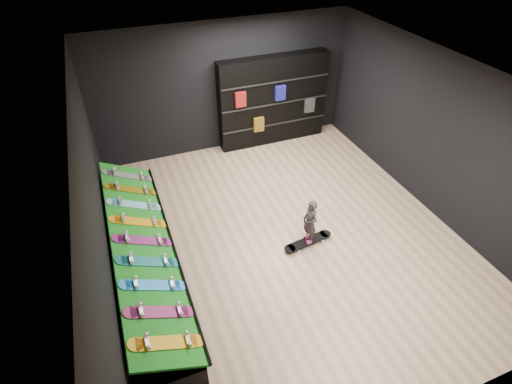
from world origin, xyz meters
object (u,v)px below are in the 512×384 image
object	(u,v)px
back_shelving	(273,101)
floor_skateboard	(308,242)
child	(309,230)
display_rack	(144,263)

from	to	relation	value
back_shelving	floor_skateboard	bearing A→B (deg)	-103.21
back_shelving	floor_skateboard	distance (m)	3.94
back_shelving	child	xyz separation A→B (m)	(-0.87, -3.70, -0.71)
display_rack	back_shelving	world-z (taller)	back_shelving
back_shelving	child	distance (m)	3.87
back_shelving	floor_skateboard	xyz separation A→B (m)	(-0.87, -3.70, -1.03)
floor_skateboard	back_shelving	bearing A→B (deg)	68.97
display_rack	child	bearing A→B (deg)	-7.60
back_shelving	floor_skateboard	size ratio (longest dim) A/B	2.73
display_rack	back_shelving	distance (m)	5.04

